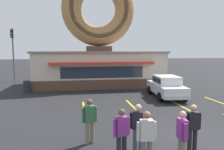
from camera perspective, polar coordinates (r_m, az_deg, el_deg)
ground_plane at (r=9.68m, az=20.78°, el=-14.97°), size 160.00×160.00×0.00m
donut_shop_building at (r=21.80m, az=-3.47°, el=7.21°), size 12.30×6.75×10.96m
car_white at (r=16.59m, az=13.98°, el=-2.70°), size 2.24×4.68×1.60m
pedestrian_blue_sweater_man at (r=7.05m, az=2.52°, el=-14.67°), size 0.57×0.35×1.67m
pedestrian_hooded_kid at (r=6.73m, az=8.98°, el=-15.57°), size 0.60×0.25×1.71m
pedestrian_leather_jacket_man at (r=8.28m, az=-5.87°, el=-11.35°), size 0.58×0.34×1.69m
pedestrian_clipboard_woman at (r=7.61m, az=6.82°, el=-13.06°), size 0.53×0.39×1.68m
pedestrian_beanie_man at (r=8.05m, az=20.35°, el=-12.41°), size 0.60×0.25×1.66m
pedestrian_crossing_woman at (r=7.15m, az=17.82°, el=-14.72°), size 0.29×0.59×1.67m
trash_bin at (r=19.19m, az=-21.33°, el=-2.85°), size 0.57×0.57×0.97m
traffic_light_pole at (r=26.27m, az=-24.48°, el=6.45°), size 0.28×0.47×5.80m
parking_stripe_far_left at (r=13.20m, az=-7.27°, el=-8.79°), size 0.12×3.60×0.01m
parking_stripe_left at (r=13.64m, az=5.56°, el=-8.25°), size 0.12×3.60×0.01m
parking_stripe_mid_left at (r=14.70m, az=17.01°, el=-7.43°), size 0.12×3.60×0.01m
parking_stripe_centre at (r=16.25m, az=26.57°, el=-6.51°), size 0.12×3.60×0.01m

